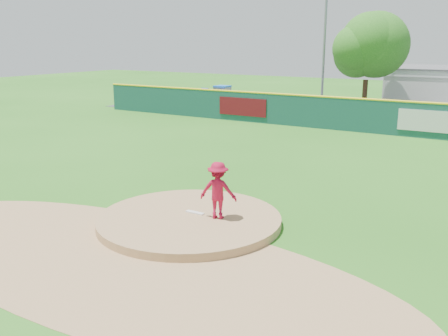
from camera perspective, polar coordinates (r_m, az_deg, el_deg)
The scene contains 11 objects.
ground at distance 15.11m, azimuth -3.97°, elevation -6.39°, with size 120.00×120.00×0.00m, color #286B19.
pitchers_mound at distance 15.11m, azimuth -3.97°, elevation -6.39°, with size 5.50×5.50×0.50m, color #9E774C.
pitching_rubber at distance 15.25m, azimuth -3.34°, elevation -5.11°, with size 0.60×0.15×0.04m, color white.
infield_dirt_arc at distance 12.97m, azimuth -11.75°, elevation -10.27°, with size 15.40×15.40×0.01m, color #9E774C.
parking_lot at distance 39.73m, azimuth 19.21°, elevation 5.84°, with size 44.00×16.00×0.02m, color #38383A.
pitcher at distance 14.58m, azimuth -0.68°, elevation -2.57°, with size 1.10×0.63×1.70m, color maroon.
fence_banners at distance 31.52m, azimuth 11.75°, elevation 6.13°, with size 15.64×0.04×1.20m.
playground_slide at distance 41.51m, azimuth -0.26°, elevation 8.20°, with size 1.14×3.21×1.77m.
outfield_fence at distance 30.92m, azimuth 15.70°, elevation 5.91°, with size 40.00×0.14×2.07m.
deciduous_tree at distance 37.91m, azimuth 16.09°, elevation 12.61°, with size 5.60×5.60×7.36m.
light_pole_left at distance 41.05m, azimuth 11.46°, elevation 15.06°, with size 1.75×0.25×11.00m.
Camera 1 is at (8.22, -11.50, 5.34)m, focal length 40.00 mm.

